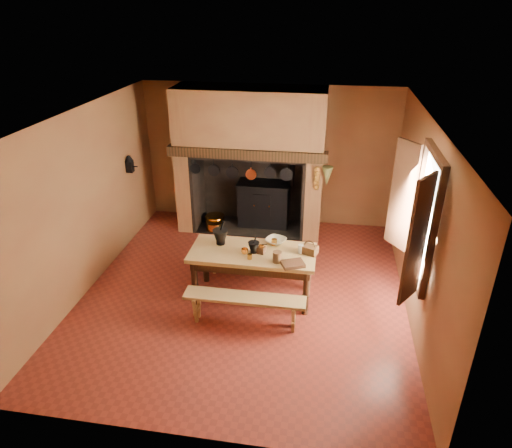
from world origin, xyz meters
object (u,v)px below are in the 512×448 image
(iron_range, at_px, (264,203))
(work_table, at_px, (253,259))
(coffee_grinder, at_px, (261,249))
(wicker_basket, at_px, (310,249))
(bench_front, at_px, (245,304))
(mixing_bowl, at_px, (276,241))

(iron_range, bearing_deg, work_table, -85.64)
(coffee_grinder, height_order, wicker_basket, wicker_basket)
(bench_front, xyz_separation_m, coffee_grinder, (0.14, 0.67, 0.52))
(work_table, xyz_separation_m, mixing_bowl, (0.31, 0.31, 0.17))
(mixing_bowl, bearing_deg, iron_range, 102.72)
(bench_front, bearing_deg, work_table, 90.00)
(coffee_grinder, xyz_separation_m, mixing_bowl, (0.17, 0.35, -0.02))
(iron_range, relative_size, wicker_basket, 6.00)
(mixing_bowl, xyz_separation_m, wicker_basket, (0.53, -0.24, 0.03))
(coffee_grinder, bearing_deg, iron_range, 112.57)
(iron_range, relative_size, mixing_bowl, 5.26)
(wicker_basket, bearing_deg, bench_front, -115.17)
(iron_range, xyz_separation_m, wicker_basket, (1.04, -2.48, 0.40))
(work_table, height_order, bench_front, work_table)
(work_table, height_order, coffee_grinder, coffee_grinder)
(bench_front, height_order, wicker_basket, wicker_basket)
(iron_range, bearing_deg, mixing_bowl, -77.28)
(bench_front, relative_size, mixing_bowl, 5.65)
(bench_front, relative_size, wicker_basket, 6.45)
(iron_range, height_order, work_table, iron_range)
(iron_range, xyz_separation_m, mixing_bowl, (0.51, -2.24, 0.37))
(iron_range, distance_m, wicker_basket, 2.71)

